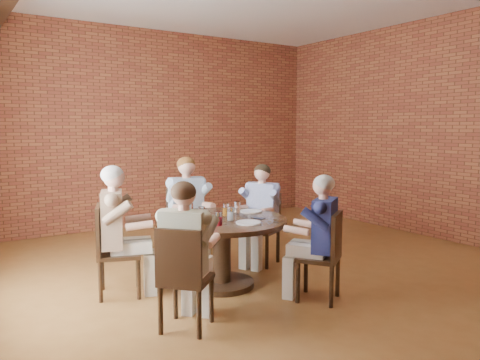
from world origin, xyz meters
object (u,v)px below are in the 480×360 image
chair_b (186,222)px  diner_a (261,215)px  chair_e (326,253)px  diner_e (319,238)px  smartphone (258,218)px  chair_c (110,247)px  diner_c (119,231)px  dining_table (222,239)px  diner_b (188,211)px  chair_a (263,225)px  diner_d (186,256)px  chair_d (183,275)px

chair_b → diner_a: bearing=-34.5°
chair_b → chair_e: size_ratio=1.05×
diner_e → smartphone: bearing=-102.0°
chair_c → diner_e: bearing=-107.0°
diner_c → diner_e: size_ratio=1.06×
dining_table → diner_b: 1.01m
diner_b → chair_e: size_ratio=1.50×
diner_c → chair_e: (1.66, -1.29, -0.18)m
chair_a → diner_d: size_ratio=0.70×
chair_a → chair_c: 2.01m
diner_d → diner_e: (1.41, -0.12, -0.01)m
diner_a → chair_b: bearing=-158.6°
diner_b → chair_d: size_ratio=1.49×
diner_c → diner_d: diner_c is taller
chair_c → diner_c: 0.18m
diner_a → chair_d: (-1.71, -1.26, -0.14)m
chair_d → diner_d: bearing=-90.0°
chair_a → diner_b: size_ratio=0.67×
chair_e → diner_c: bearing=-72.7°
diner_c → diner_d: (0.21, -1.11, -0.03)m
diner_b → diner_c: diner_b is taller
diner_c → chair_e: 2.11m
chair_a → diner_b: bearing=-150.0°
diner_b → smartphone: diner_b is taller
diner_d → smartphone: 1.26m
diner_d → chair_c: bearing=-28.9°
diner_d → diner_e: 1.41m
chair_a → chair_d: bearing=-82.0°
chair_a → chair_e: bearing=-38.8°
diner_a → chair_e: diner_a is taller
diner_b → dining_table: bearing=-90.0°
chair_b → chair_a: bearing=-30.5°
chair_b → chair_d: size_ratio=1.04×
diner_c → diner_b: bearing=-40.8°
dining_table → diner_c: 1.08m
diner_c → chair_c: bearing=90.0°
diner_a → diner_c: bearing=-115.2°
diner_d → smartphone: size_ratio=8.73×
diner_b → diner_a: bearing=-30.0°
chair_c → diner_e: (1.70, -1.26, 0.12)m
chair_c → chair_e: bearing=-107.7°
diner_a → chair_c: diner_a is taller
chair_b → diner_b: diner_b is taller
chair_e → smartphone: bearing=-100.9°
chair_e → diner_e: bearing=-90.0°
diner_a → diner_d: 2.05m
chair_b → smartphone: (0.22, -1.30, 0.24)m
diner_c → smartphone: diner_c is taller
dining_table → smartphone: bearing=-33.1°
chair_b → diner_c: (-1.12, -0.72, 0.16)m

